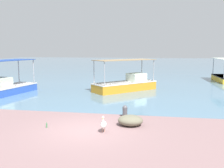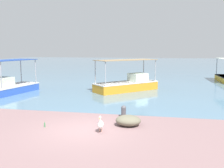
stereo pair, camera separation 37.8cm
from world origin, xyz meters
The scene contains 8 objects.
ground centered at (0.00, 0.00, 0.00)m, with size 120.00×120.00×0.00m, color #7F6162.
harbor_water centered at (0.00, 48.00, 0.00)m, with size 110.00×90.00×0.00m, color slate.
fishing_boat_near_right centered at (0.63, 11.43, 0.64)m, with size 5.68×5.63×2.82m.
fishing_boat_outer centered at (-9.05, 8.27, 0.62)m, with size 2.87×4.90×2.86m.
pelican centered at (0.89, -0.19, 0.38)m, with size 0.33×0.81×0.80m.
mooring_bollard centered at (1.55, 2.57, 0.35)m, with size 0.28×0.28×0.66m.
net_pile centered at (2.01, 1.02, 0.26)m, with size 1.26×1.07×0.53m, color #64614D.
glass_bottle centered at (-1.96, 0.01, 0.11)m, with size 0.07×0.07×0.27m.
Camera 2 is at (3.50, -10.91, 3.80)m, focal length 40.00 mm.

